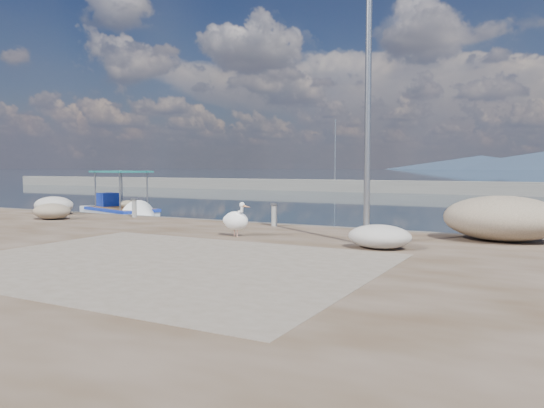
{
  "coord_description": "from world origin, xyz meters",
  "views": [
    {
      "loc": [
        8.36,
        -11.77,
        2.54
      ],
      "look_at": [
        0.0,
        3.8,
        1.3
      ],
      "focal_mm": 35.0,
      "sensor_mm": 36.0,
      "label": 1
    }
  ],
  "objects_px": {
    "pelican": "(236,220)",
    "bollard_near": "(274,214)",
    "lamp_post": "(368,118)",
    "boat_left": "(121,215)"
  },
  "relations": [
    {
      "from": "pelican",
      "to": "bollard_near",
      "type": "bearing_deg",
      "value": 112.56
    },
    {
      "from": "lamp_post",
      "to": "bollard_near",
      "type": "xyz_separation_m",
      "value": [
        -4.19,
        2.72,
        -2.87
      ]
    },
    {
      "from": "boat_left",
      "to": "pelican",
      "type": "height_order",
      "value": "boat_left"
    },
    {
      "from": "boat_left",
      "to": "bollard_near",
      "type": "bearing_deg",
      "value": 1.14
    },
    {
      "from": "boat_left",
      "to": "lamp_post",
      "type": "relative_size",
      "value": 0.86
    },
    {
      "from": "lamp_post",
      "to": "bollard_near",
      "type": "bearing_deg",
      "value": 147.02
    },
    {
      "from": "pelican",
      "to": "bollard_near",
      "type": "relative_size",
      "value": 1.35
    },
    {
      "from": "pelican",
      "to": "lamp_post",
      "type": "bearing_deg",
      "value": 20.12
    },
    {
      "from": "pelican",
      "to": "lamp_post",
      "type": "relative_size",
      "value": 0.15
    },
    {
      "from": "boat_left",
      "to": "pelican",
      "type": "xyz_separation_m",
      "value": [
        10.43,
        -6.06,
        0.77
      ]
    }
  ]
}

